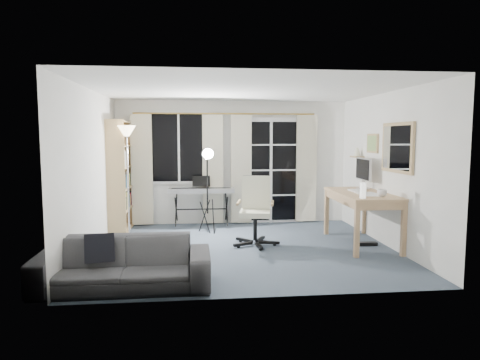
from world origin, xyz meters
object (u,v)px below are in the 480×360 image
(keyboard_piano, at_px, (201,191))
(desk, at_px, (362,199))
(bookshelf, at_px, (118,179))
(monitor, at_px, (363,170))
(office_chair, at_px, (256,204))
(studio_light, at_px, (207,164))
(mug, at_px, (382,192))
(sofa, at_px, (123,255))
(torchiere_lamp, at_px, (127,148))

(keyboard_piano, distance_m, desk, 2.98)
(bookshelf, distance_m, monitor, 4.31)
(office_chair, bearing_deg, studio_light, 144.30)
(monitor, height_order, mug, monitor)
(studio_light, relative_size, office_chair, 1.43)
(bookshelf, distance_m, studio_light, 1.67)
(keyboard_piano, height_order, desk, keyboard_piano)
(bookshelf, relative_size, monitor, 3.34)
(mug, distance_m, sofa, 3.75)
(office_chair, bearing_deg, bookshelf, 164.80)
(desk, relative_size, monitor, 2.61)
(studio_light, height_order, office_chair, studio_light)
(sofa, bearing_deg, monitor, 29.68)
(keyboard_piano, xyz_separation_m, office_chair, (0.84, -1.38, -0.04))
(monitor, bearing_deg, torchiere_lamp, 174.08)
(keyboard_piano, distance_m, sofa, 3.39)
(desk, xyz_separation_m, monitor, (0.20, 0.45, 0.42))
(keyboard_piano, bearing_deg, studio_light, -79.14)
(torchiere_lamp, xyz_separation_m, monitor, (3.96, -0.47, -0.38))
(desk, height_order, sofa, desk)
(desk, bearing_deg, studio_light, 157.72)
(studio_light, bearing_deg, torchiere_lamp, 178.93)
(mug, height_order, sofa, mug)
(keyboard_piano, xyz_separation_m, sofa, (-0.93, -3.25, -0.30))
(keyboard_piano, xyz_separation_m, monitor, (2.70, -1.16, 0.47))
(torchiere_lamp, bearing_deg, keyboard_piano, 28.96)
(keyboard_piano, xyz_separation_m, studio_light, (0.10, -0.58, 0.56))
(monitor, relative_size, sofa, 0.31)
(bookshelf, relative_size, office_chair, 1.85)
(studio_light, relative_size, mug, 11.33)
(monitor, bearing_deg, office_chair, -172.49)
(studio_light, xyz_separation_m, desk, (2.41, -1.03, -0.51))
(bookshelf, distance_m, office_chair, 2.64)
(sofa, bearing_deg, desk, 25.26)
(studio_light, xyz_separation_m, mug, (2.51, -1.53, -0.34))
(keyboard_piano, xyz_separation_m, desk, (2.51, -1.61, 0.05))
(office_chair, bearing_deg, monitor, 17.92)
(bookshelf, relative_size, mug, 14.67)
(office_chair, relative_size, sofa, 0.56)
(studio_light, bearing_deg, desk, -28.77)
(office_chair, bearing_deg, torchiere_lamp, 173.12)
(studio_light, distance_m, desk, 2.67)
(monitor, distance_m, mug, 0.99)
(bookshelf, bearing_deg, sofa, -78.89)
(studio_light, distance_m, sofa, 2.98)
(torchiere_lamp, distance_m, studio_light, 1.39)
(monitor, bearing_deg, bookshelf, 168.12)
(desk, bearing_deg, bookshelf, 161.60)
(torchiere_lamp, relative_size, monitor, 3.16)
(sofa, bearing_deg, studio_light, 68.63)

